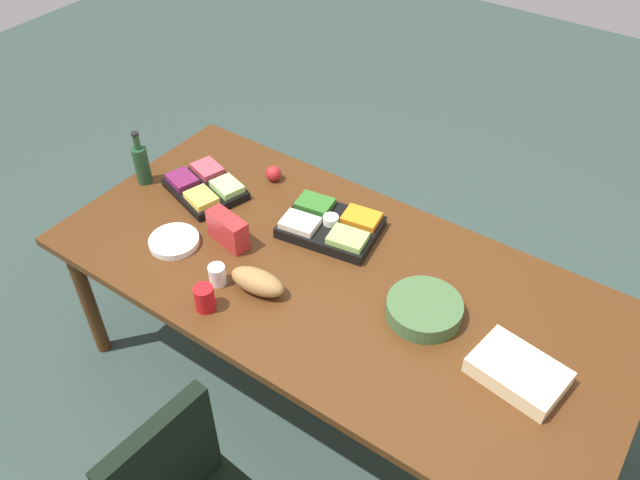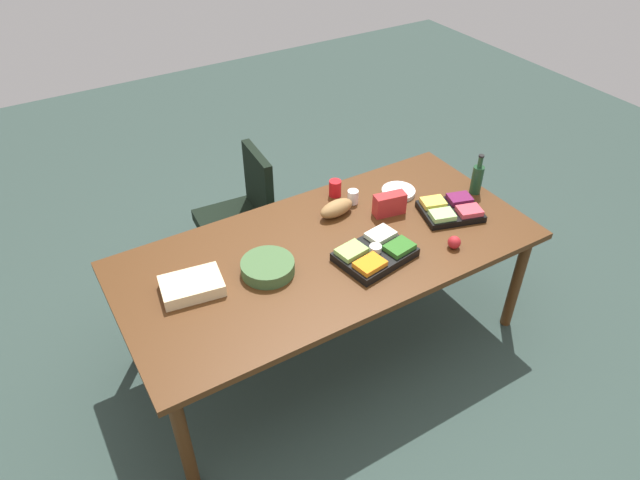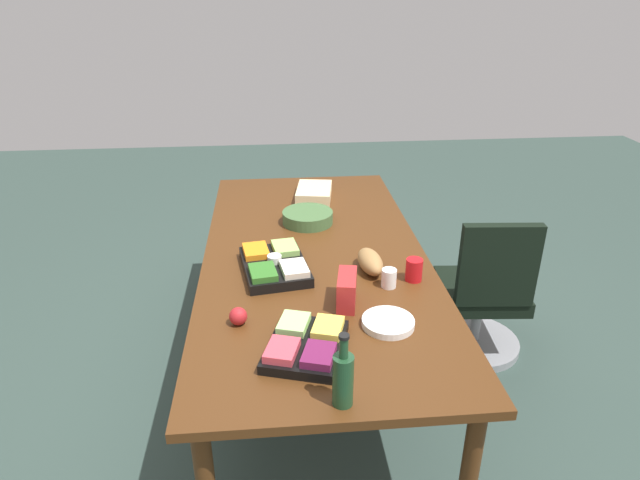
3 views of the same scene
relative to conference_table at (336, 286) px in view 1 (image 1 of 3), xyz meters
The scene contains 13 objects.
ground_plane 0.73m from the conference_table, ahead, with size 10.00×10.00×0.00m, color #31433D.
conference_table is the anchor object (origin of this frame).
apple_red 0.73m from the conference_table, 30.98° to the right, with size 0.08×0.08×0.08m, color #B42126.
wine_bottle 1.14m from the conference_table, ahead, with size 0.09×0.09×0.28m.
salad_bowl 0.42m from the conference_table, behind, with size 0.30×0.30×0.07m, color #416438.
veggie_tray 0.29m from the conference_table, 50.93° to the right, with size 0.46×0.36×0.09m.
sheet_cake 0.82m from the conference_table, behind, with size 0.32×0.22×0.07m, color beige.
paper_cup 0.50m from the conference_table, 40.22° to the left, with size 0.07×0.07×0.09m, color white.
bread_loaf 0.35m from the conference_table, 50.51° to the left, with size 0.24×0.11×0.10m, color #9E7341.
paper_plate_stack 0.74m from the conference_table, 19.78° to the left, with size 0.22×0.22×0.03m, color white.
red_solo_cup 0.56m from the conference_table, 54.30° to the left, with size 0.08×0.08×0.11m, color red.
fruit_platter 0.84m from the conference_table, ahead, with size 0.43×0.37×0.07m.
chip_bag_red 0.53m from the conference_table, 11.20° to the left, with size 0.20×0.08×0.14m, color red.
Camera 1 is at (-1.02, 1.58, 2.70)m, focal length 35.85 mm.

